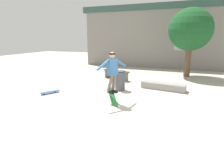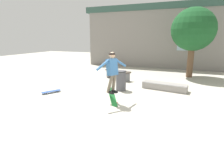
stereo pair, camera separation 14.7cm
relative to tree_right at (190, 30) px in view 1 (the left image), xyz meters
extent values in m
plane|color=#B2AD9E|center=(-2.16, -5.68, -2.73)|extent=(40.00, 40.00, 0.00)
cube|color=gray|center=(-2.16, 2.63, -0.58)|extent=(11.45, 0.40, 4.31)
cube|color=#335147|center=(-2.16, 2.63, 1.81)|extent=(12.02, 0.52, 0.47)
cube|color=#99B7C6|center=(-0.48, 2.42, -0.88)|extent=(0.70, 0.02, 0.90)
cylinder|color=brown|center=(0.00, 0.00, -1.81)|extent=(0.35, 0.35, 1.85)
sphere|color=#194C23|center=(0.00, 0.00, 0.03)|extent=(2.43, 2.43, 2.43)
cube|color=brown|center=(-3.77, -2.11, -2.25)|extent=(1.61, 1.01, 0.08)
cube|color=slate|center=(-4.38, -1.84, -2.51)|extent=(0.25, 0.36, 0.44)
cube|color=slate|center=(-3.15, -2.38, -2.51)|extent=(0.25, 0.36, 0.44)
cube|color=gray|center=(-1.15, -3.26, -2.58)|extent=(1.98, 0.77, 0.31)
cube|color=#B7B7BC|center=(-1.19, -3.50, -2.44)|extent=(1.91, 0.32, 0.02)
cylinder|color=#47474C|center=(-2.95, -4.02, -2.29)|extent=(0.43, 0.43, 0.88)
torus|color=black|center=(-2.95, -4.02, -1.88)|extent=(0.47, 0.47, 0.04)
cube|color=teal|center=(-2.74, -5.67, -1.43)|extent=(0.42, 0.44, 0.59)
sphere|color=tan|center=(-2.74, -5.67, -1.02)|extent=(0.28, 0.28, 0.21)
ellipsoid|color=black|center=(-2.74, -5.67, -0.99)|extent=(0.30, 0.30, 0.12)
cylinder|color=#6B6051|center=(-2.70, -5.59, -2.00)|extent=(0.28, 0.28, 0.70)
cube|color=black|center=(-2.67, -5.61, -2.31)|extent=(0.28, 0.21, 0.07)
cylinder|color=#6B6051|center=(-2.78, -5.74, -2.00)|extent=(0.32, 0.18, 0.70)
cube|color=black|center=(-2.75, -5.76, -2.31)|extent=(0.28, 0.21, 0.07)
cylinder|color=teal|center=(-2.55, -5.33, -1.31)|extent=(0.32, 0.51, 0.35)
cylinder|color=teal|center=(-2.92, -6.01, -1.31)|extent=(0.32, 0.51, 0.35)
cube|color=#237F38|center=(-2.70, -5.72, -2.49)|extent=(0.54, 0.49, 0.62)
cylinder|color=#DB3D33|center=(-2.48, -5.81, -2.62)|extent=(0.05, 0.08, 0.07)
cylinder|color=#DB3D33|center=(-2.67, -5.84, -2.73)|extent=(0.05, 0.08, 0.07)
cylinder|color=#DB3D33|center=(-2.71, -5.53, -2.31)|extent=(0.05, 0.08, 0.07)
cylinder|color=#DB3D33|center=(-2.89, -5.57, -2.41)|extent=(0.05, 0.08, 0.07)
cube|color=#2D519E|center=(-5.57, -5.47, -2.66)|extent=(0.57, 0.76, 0.02)
cylinder|color=black|center=(-5.52, -5.22, -2.71)|extent=(0.04, 0.05, 0.05)
cylinder|color=black|center=(-5.35, -5.32, -2.71)|extent=(0.04, 0.05, 0.05)
cylinder|color=black|center=(-5.78, -5.62, -2.71)|extent=(0.04, 0.05, 0.05)
cylinder|color=black|center=(-5.61, -5.73, -2.71)|extent=(0.04, 0.05, 0.05)
camera|label=1|loc=(-0.76, -11.19, -0.47)|focal=28.00mm
camera|label=2|loc=(-0.62, -11.14, -0.47)|focal=28.00mm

